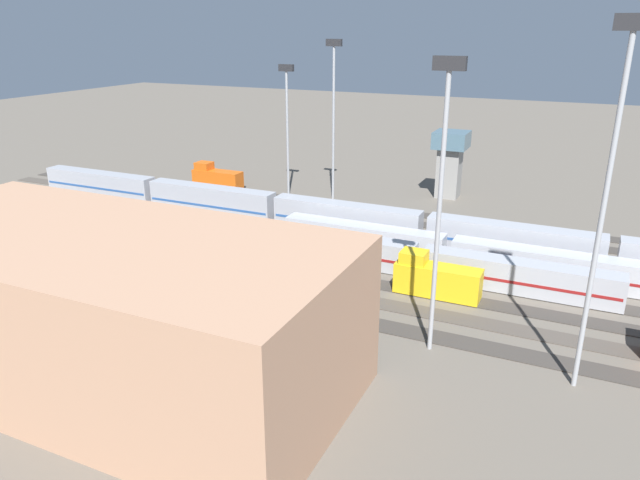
# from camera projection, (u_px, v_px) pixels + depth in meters

# --- Properties ---
(ground_plane) EXTENTS (400.00, 400.00, 0.00)m
(ground_plane) POSITION_uv_depth(u_px,v_px,m) (303.00, 242.00, 87.45)
(ground_plane) COLOR #60594F
(track_bed_0) EXTENTS (140.00, 2.80, 0.12)m
(track_bed_0) POSITION_uv_depth(u_px,v_px,m) (353.00, 206.00, 104.52)
(track_bed_0) COLOR #3D3833
(track_bed_0) RESTS_ON ground_plane
(track_bed_1) EXTENTS (140.00, 2.80, 0.12)m
(track_bed_1) POSITION_uv_depth(u_px,v_px,m) (342.00, 214.00, 100.25)
(track_bed_1) COLOR #3D3833
(track_bed_1) RESTS_ON ground_plane
(track_bed_2) EXTENTS (140.00, 2.80, 0.12)m
(track_bed_2) POSITION_uv_depth(u_px,v_px,m) (330.00, 222.00, 95.97)
(track_bed_2) COLOR #4C443D
(track_bed_2) RESTS_ON ground_plane
(track_bed_3) EXTENTS (140.00, 2.80, 0.12)m
(track_bed_3) POSITION_uv_depth(u_px,v_px,m) (317.00, 231.00, 91.70)
(track_bed_3) COLOR #3D3833
(track_bed_3) RESTS_ON ground_plane
(track_bed_4) EXTENTS (140.00, 2.80, 0.12)m
(track_bed_4) POSITION_uv_depth(u_px,v_px,m) (303.00, 241.00, 87.43)
(track_bed_4) COLOR #4C443D
(track_bed_4) RESTS_ON ground_plane
(track_bed_5) EXTENTS (140.00, 2.80, 0.12)m
(track_bed_5) POSITION_uv_depth(u_px,v_px,m) (287.00, 252.00, 83.16)
(track_bed_5) COLOR #3D3833
(track_bed_5) RESTS_ON ground_plane
(track_bed_6) EXTENTS (140.00, 2.80, 0.12)m
(track_bed_6) POSITION_uv_depth(u_px,v_px,m) (269.00, 265.00, 78.88)
(track_bed_6) COLOR #3D3833
(track_bed_6) RESTS_ON ground_plane
(track_bed_7) EXTENTS (140.00, 2.80, 0.12)m
(track_bed_7) POSITION_uv_depth(u_px,v_px,m) (250.00, 278.00, 74.61)
(track_bed_7) COLOR #4C443D
(track_bed_7) RESTS_ON ground_plane
(track_bed_8) EXTENTS (140.00, 2.80, 0.12)m
(track_bed_8) POSITION_uv_depth(u_px,v_px,m) (228.00, 294.00, 70.34)
(track_bed_8) COLOR #3D3833
(track_bed_8) RESTS_ON ground_plane
(train_on_track_6) EXTENTS (10.00, 3.00, 5.00)m
(train_on_track_6) POSITION_uv_depth(u_px,v_px,m) (435.00, 278.00, 69.39)
(train_on_track_6) COLOR gold
(train_on_track_6) RESTS_ON ground_plane
(train_on_track_5) EXTENTS (95.60, 3.06, 3.80)m
(train_on_track_5) POSITION_uv_depth(u_px,v_px,m) (255.00, 234.00, 84.53)
(train_on_track_5) COLOR #A8AAB2
(train_on_track_5) RESTS_ON ground_plane
(train_on_track_3) EXTENTS (119.80, 3.06, 5.00)m
(train_on_track_3) POSITION_uv_depth(u_px,v_px,m) (346.00, 220.00, 88.94)
(train_on_track_3) COLOR #A8AAB2
(train_on_track_3) RESTS_ON ground_plane
(train_on_track_0) EXTENTS (10.00, 3.00, 5.00)m
(train_on_track_0) POSITION_uv_depth(u_px,v_px,m) (216.00, 178.00, 115.03)
(train_on_track_0) COLOR #D85914
(train_on_track_0) RESTS_ON ground_plane
(train_on_track_4) EXTENTS (47.20, 3.06, 3.80)m
(train_on_track_4) POSITION_uv_depth(u_px,v_px,m) (448.00, 251.00, 78.30)
(train_on_track_4) COLOR #B7BABF
(train_on_track_4) RESTS_ON ground_plane
(light_mast_0) EXTENTS (2.80, 0.70, 23.71)m
(light_mast_0) POSITION_uv_depth(u_px,v_px,m) (287.00, 112.00, 106.83)
(light_mast_0) COLOR #9EA0A5
(light_mast_0) RESTS_ON ground_plane
(light_mast_1) EXTENTS (2.80, 0.70, 27.67)m
(light_mast_1) POSITION_uv_depth(u_px,v_px,m) (442.00, 174.00, 52.51)
(light_mast_1) COLOR #9EA0A5
(light_mast_1) RESTS_ON ground_plane
(light_mast_2) EXTENTS (2.80, 0.70, 27.99)m
(light_mast_2) POSITION_uv_depth(u_px,v_px,m) (334.00, 101.00, 103.47)
(light_mast_2) COLOR #9EA0A5
(light_mast_2) RESTS_ON ground_plane
(light_mast_3) EXTENTS (2.80, 0.70, 30.86)m
(light_mast_3) POSITION_uv_depth(u_px,v_px,m) (609.00, 172.00, 45.97)
(light_mast_3) COLOR #9EA0A5
(light_mast_3) RESTS_ON ground_plane
(maintenance_shed) EXTENTS (43.99, 20.19, 13.50)m
(maintenance_shed) POSITION_uv_depth(u_px,v_px,m) (104.00, 308.00, 51.88)
(maintenance_shed) COLOR tan
(maintenance_shed) RESTS_ON ground_plane
(control_tower) EXTENTS (6.00, 6.00, 12.16)m
(control_tower) POSITION_uv_depth(u_px,v_px,m) (450.00, 159.00, 108.25)
(control_tower) COLOR gray
(control_tower) RESTS_ON ground_plane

